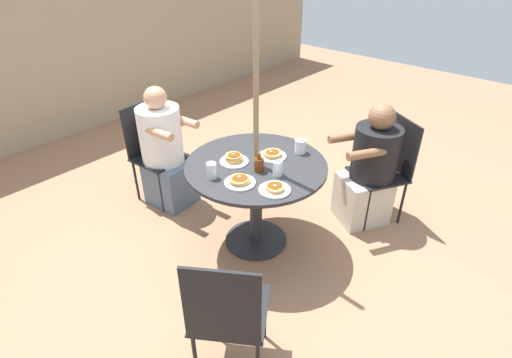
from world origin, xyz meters
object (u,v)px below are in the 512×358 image
pancake_plate_d (275,189)px  drinking_glass_a (278,168)px  patio_chair_north (388,165)px  diner_east (165,154)px  pancake_plate_a (234,159)px  drinking_glass_b (212,171)px  patio_table (256,180)px  pancake_plate_b (272,155)px  pancake_plate_c (240,181)px  patio_chair_east (152,147)px  patio_chair_south (227,312)px  diner_north (369,171)px  syrup_bottle (259,164)px  coffee_cup (301,146)px

pancake_plate_d → drinking_glass_a: bearing=33.6°
patio_chair_north → diner_east: bearing=65.2°
pancake_plate_a → drinking_glass_b: 0.27m
patio_table → drinking_glass_a: bearing=-94.6°
patio_table → pancake_plate_b: bearing=-7.8°
pancake_plate_c → drinking_glass_a: (0.27, -0.13, 0.04)m
patio_chair_east → pancake_plate_a: patio_chair_east is taller
patio_chair_south → diner_east: bearing=118.0°
diner_north → patio_chair_east: bearing=60.5°
patio_chair_north → pancake_plate_c: (-1.34, 0.51, 0.24)m
diner_north → syrup_bottle: diner_north is taller
patio_chair_south → pancake_plate_b: size_ratio=4.25×
diner_north → syrup_bottle: bearing=95.8°
patio_table → pancake_plate_a: pancake_plate_a is taller
diner_north → patio_chair_east: diner_north is taller
diner_east → patio_chair_north: bearing=119.4°
patio_chair_north → pancake_plate_d: (-1.25, 0.27, 0.24)m
diner_east → syrup_bottle: (0.04, -1.12, 0.30)m
pancake_plate_a → drinking_glass_b: size_ratio=1.88×
pancake_plate_d → pancake_plate_a: bearing=78.2°
pancake_plate_d → coffee_cup: coffee_cup is taller
patio_table → diner_north: bearing=-30.1°
diner_north → patio_chair_south: diner_north is taller
drinking_glass_b → patio_chair_north: bearing=-26.8°
diner_east → drinking_glass_a: diner_east is taller
diner_north → diner_east: (-1.00, 1.55, 0.02)m
patio_chair_east → pancake_plate_a: (0.03, -1.07, 0.25)m
patio_chair_north → pancake_plate_c: patio_chair_north is taller
pancake_plate_a → drinking_glass_a: (0.08, -0.37, 0.03)m
pancake_plate_a → pancake_plate_c: bearing=-128.3°
diner_north → drinking_glass_b: (-1.26, 0.62, 0.32)m
patio_chair_east → pancake_plate_d: bearing=81.6°
diner_east → patio_chair_south: bearing=56.6°
patio_chair_east → diner_north: bearing=114.8°
pancake_plate_c → drinking_glass_b: bearing=110.2°
patio_table → patio_chair_north: size_ratio=1.16×
patio_chair_east → patio_chair_south: 2.09m
patio_chair_south → pancake_plate_a: bearing=97.9°
diner_east → drinking_glass_a: 1.30m
patio_table → coffee_cup: size_ratio=9.75×
syrup_bottle → diner_north: bearing=-24.3°
patio_chair_north → syrup_bottle: patio_chair_north is taller
patio_chair_north → patio_chair_south: bearing=122.2°
patio_chair_north → pancake_plate_b: size_ratio=4.25×
diner_east → pancake_plate_b: 1.12m
pancake_plate_c → drinking_glass_b: size_ratio=1.88×
syrup_bottle → drinking_glass_a: bearing=-71.7°
pancake_plate_c → diner_east: bearing=80.9°
patio_chair_south → syrup_bottle: size_ratio=6.40×
diner_east → syrup_bottle: diner_east is taller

